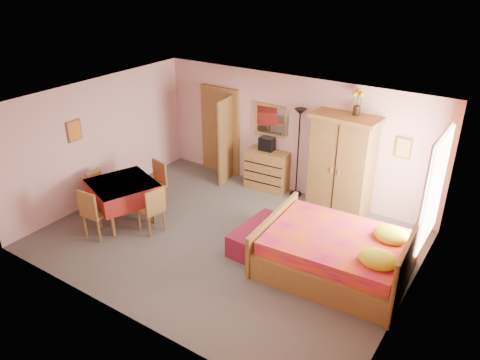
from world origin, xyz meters
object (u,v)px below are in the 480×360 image
Objects in this scene: chest_of_drawers at (268,170)px; floor_lamp at (298,153)px; wardrobe at (342,165)px; chair_west at (102,191)px; dining_table at (124,202)px; chair_south at (97,212)px; chair_north at (153,186)px; stereo at (267,144)px; chair_east at (151,209)px; bed at (336,243)px; bench at (256,235)px; wall_mirror at (274,121)px; sunflower_vase at (358,102)px.

floor_lamp is (0.70, 0.07, 0.54)m from chest_of_drawers.
wardrobe reaches higher than chair_west.
chair_west is at bearing 176.41° from dining_table.
wardrobe is 4.91m from chair_west.
chair_north is (0.09, 1.39, -0.01)m from chair_south.
stereo is 3.03m from chair_east.
floor_lamp is at bearing 128.93° from chair_west.
floor_lamp is at bearing 127.41° from bed.
dining_table is 0.65m from chair_south.
floor_lamp is (0.76, 0.03, -0.07)m from stereo.
bench is 3.40m from chair_west.
dining_table is (-3.37, -2.75, -0.61)m from wardrobe.
chair_north is (-3.30, -2.01, -0.54)m from wardrobe.
stereo is 3.36m from bed.
chest_of_drawers is at bearing 62.32° from chair_south.
dining_table is at bearing -165.35° from bench.
chair_east reaches higher than chair_west.
floor_lamp is 0.82× the size of bed.
stereo reaches higher than bench.
wall_mirror reaches higher than chair_west.
stereo reaches higher than chair_south.
stereo is at bearing 179.86° from wardrobe.
sunflower_vase is at bearing 103.58° from bed.
chair_south is at bearing 145.81° from chair_east.
dining_table is at bearing -118.63° from stereo.
stereo is at bearing -113.89° from wall_mirror.
bed is 1.91× the size of bench.
wall_mirror is (0.00, 0.21, 1.10)m from chest_of_drawers.
dining_table reaches higher than bench.
bench is 2.74m from dining_table.
chair_west is (-0.67, 0.69, -0.06)m from chair_south.
chair_west is (-3.33, -0.65, 0.22)m from bench.
chest_of_drawers is at bearing -178.51° from sunflower_vase.
chair_north reaches higher than chest_of_drawers.
chair_east is at bearing -112.40° from chest_of_drawers.
chair_north is at bearing 177.06° from bed.
stereo is 0.32× the size of chair_south.
bed is 2.46× the size of chair_north.
dining_table is 0.69m from chair_west.
floor_lamp is 3.96× the size of sunflower_vase.
wall_mirror reaches higher than bed.
floor_lamp reaches higher than dining_table.
sunflower_vase is (1.95, 0.01, 1.26)m from stereo.
floor_lamp reaches higher than chair_north.
wardrobe is 1.30m from sunflower_vase.
wardrobe reaches higher than floor_lamp.
dining_table is (-2.32, -2.89, -0.57)m from floor_lamp.
floor_lamp is 4.27m from chair_south.
wardrobe is at bearing 108.14° from bed.
chair_south is at bearing -119.31° from chest_of_drawers.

